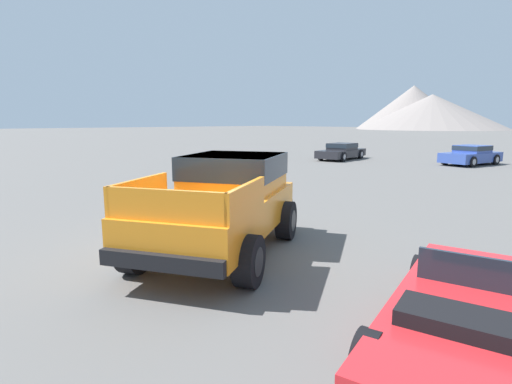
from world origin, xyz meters
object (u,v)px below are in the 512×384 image
at_px(orange_pickup_truck, 225,198).
at_px(red_convertible_car, 478,322).
at_px(parked_car_blue, 471,155).
at_px(parked_car_dark, 341,151).

bearing_deg(orange_pickup_truck, red_convertible_car, -34.01).
bearing_deg(parked_car_blue, red_convertible_car, 120.04).
relative_size(red_convertible_car, parked_car_dark, 0.95).
height_order(orange_pickup_truck, parked_car_blue, orange_pickup_truck).
relative_size(parked_car_blue, parked_car_dark, 0.92).
distance_m(orange_pickup_truck, parked_car_blue, 21.27).
bearing_deg(orange_pickup_truck, parked_car_dark, 88.27).
distance_m(orange_pickup_truck, red_convertible_car, 4.96).
xyz_separation_m(orange_pickup_truck, parked_car_blue, (-2.19, 21.16, -0.47)).
relative_size(orange_pickup_truck, red_convertible_car, 1.14).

